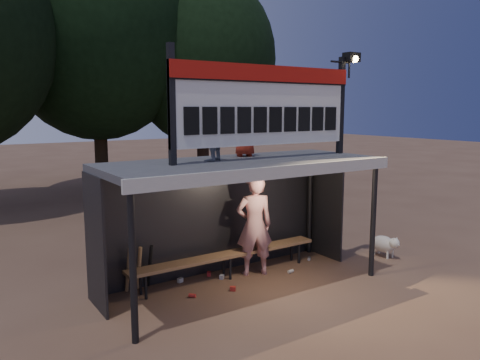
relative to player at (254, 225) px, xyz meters
name	(u,v)px	position (x,y,z in m)	size (l,w,h in m)	color
ground	(243,286)	(-0.54, -0.42, -0.99)	(80.00, 80.00, 0.00)	brown
player	(254,225)	(0.00, 0.00, 0.00)	(0.72, 0.47, 1.97)	silver
child_a	(209,132)	(-1.10, -0.22, 1.83)	(0.48, 0.38, 0.99)	gray
child_b	(245,130)	(-0.15, 0.12, 1.83)	(0.49, 0.32, 1.00)	maroon
dugout_shelter	(236,185)	(-0.54, -0.17, 0.86)	(5.10, 2.08, 2.32)	#404042
scoreboard_assembly	(269,102)	(0.02, -0.43, 2.34)	(4.10, 0.27, 1.99)	black
bench	(227,256)	(-0.54, 0.13, -0.55)	(4.00, 0.35, 0.48)	#906944
tree_mid	(96,30)	(0.46, 11.08, 5.18)	(7.22, 7.22, 10.36)	black
tree_right	(202,60)	(4.46, 10.08, 4.20)	(6.08, 6.08, 8.72)	black
dog	(385,244)	(3.03, -0.68, -0.71)	(0.36, 0.81, 0.49)	beige
bats	(139,268)	(-2.20, 0.40, -0.56)	(0.48, 0.33, 0.84)	olive
litter	(235,277)	(-0.47, -0.03, -0.95)	(3.15, 1.01, 0.08)	#A41C1E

